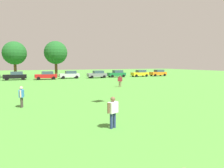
# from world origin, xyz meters

# --- Properties ---
(ground_plane) EXTENTS (160.00, 160.00, 0.00)m
(ground_plane) POSITION_xyz_m (0.00, 30.00, 0.00)
(ground_plane) COLOR #4C9338
(adult_bystander) EXTENTS (0.71, 0.50, 1.63)m
(adult_bystander) POSITION_xyz_m (1.35, 9.28, 0.96)
(adult_bystander) COLOR navy
(adult_bystander) RESTS_ON ground
(bystander_near_trees) EXTENTS (0.39, 0.75, 1.60)m
(bystander_near_trees) POSITION_xyz_m (-2.96, 16.60, 0.95)
(bystander_near_trees) COLOR #3F3833
(bystander_near_trees) RESTS_ON ground
(bystander_midfield) EXTENTS (0.54, 0.65, 1.60)m
(bystander_midfield) POSITION_xyz_m (9.74, 26.19, 0.95)
(bystander_midfield) COLOR #8C7259
(bystander_midfield) RESTS_ON ground
(parked_car_black_1) EXTENTS (4.30, 2.02, 1.68)m
(parked_car_black_1) POSITION_xyz_m (-4.27, 45.63, 0.86)
(parked_car_black_1) COLOR black
(parked_car_black_1) RESTS_ON ground
(parked_car_red_2) EXTENTS (4.30, 2.02, 1.68)m
(parked_car_red_2) POSITION_xyz_m (1.50, 44.44, 0.86)
(parked_car_red_2) COLOR red
(parked_car_red_2) RESTS_ON ground
(parked_car_silver_3) EXTENTS (4.30, 2.02, 1.68)m
(parked_car_silver_3) POSITION_xyz_m (6.58, 45.53, 0.86)
(parked_car_silver_3) COLOR silver
(parked_car_silver_3) RESTS_ON ground
(parked_car_gray_4) EXTENTS (4.30, 2.02, 1.68)m
(parked_car_gray_4) POSITION_xyz_m (12.70, 44.64, 0.86)
(parked_car_gray_4) COLOR slate
(parked_car_gray_4) RESTS_ON ground
(parked_car_green_5) EXTENTS (4.30, 2.02, 1.68)m
(parked_car_green_5) POSITION_xyz_m (18.01, 45.55, 0.86)
(parked_car_green_5) COLOR #196B38
(parked_car_green_5) RESTS_ON ground
(parked_car_yellow_6) EXTENTS (4.30, 2.02, 1.68)m
(parked_car_yellow_6) POSITION_xyz_m (24.18, 45.02, 0.86)
(parked_car_yellow_6) COLOR yellow
(parked_car_yellow_6) RESTS_ON ground
(parked_car_orange_7) EXTENTS (4.30, 2.02, 1.68)m
(parked_car_orange_7) POSITION_xyz_m (29.80, 45.20, 0.86)
(parked_car_orange_7) COLOR orange
(parked_car_orange_7) RESTS_ON ground
(tree_center) EXTENTS (5.41, 5.41, 8.43)m
(tree_center) POSITION_xyz_m (-4.52, 53.71, 5.69)
(tree_center) COLOR brown
(tree_center) RESTS_ON ground
(tree_far_right) EXTENTS (5.63, 5.63, 8.78)m
(tree_far_right) POSITION_xyz_m (4.72, 52.69, 5.93)
(tree_far_right) COLOR brown
(tree_far_right) RESTS_ON ground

